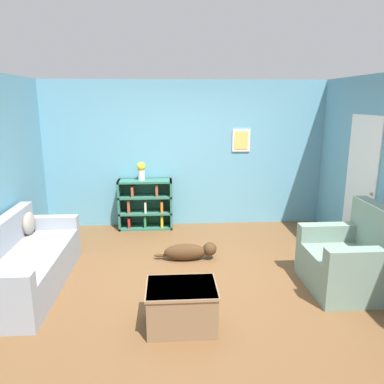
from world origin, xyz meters
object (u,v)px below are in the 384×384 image
(couch, at_px, (24,264))
(recliner_chair, at_px, (351,260))
(bookshelf, at_px, (146,205))
(vase, at_px, (141,170))
(coffee_table, at_px, (182,305))
(dog, at_px, (190,252))

(couch, relative_size, recliner_chair, 1.95)
(bookshelf, height_order, vase, vase)
(recliner_chair, distance_m, coffee_table, 2.18)
(bookshelf, bearing_deg, vase, -158.13)
(couch, distance_m, recliner_chair, 3.98)
(vase, bearing_deg, recliner_chair, -42.22)
(coffee_table, xyz_separation_m, vase, (-0.58, 3.08, 0.83))
(couch, relative_size, vase, 6.30)
(recliner_chair, height_order, vase, vase)
(bookshelf, relative_size, recliner_chair, 0.91)
(couch, xyz_separation_m, vase, (1.31, 2.13, 0.76))
(coffee_table, bearing_deg, bookshelf, 99.63)
(bookshelf, xyz_separation_m, coffee_table, (0.53, -3.10, -0.19))
(couch, xyz_separation_m, recliner_chair, (3.97, -0.28, 0.06))
(bookshelf, bearing_deg, dog, -64.48)
(coffee_table, height_order, dog, coffee_table)
(bookshelf, distance_m, dog, 1.66)
(bookshelf, height_order, recliner_chair, recliner_chair)
(bookshelf, relative_size, vase, 2.96)
(coffee_table, height_order, vase, vase)
(bookshelf, distance_m, coffee_table, 3.15)
(recliner_chair, height_order, coffee_table, recliner_chair)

